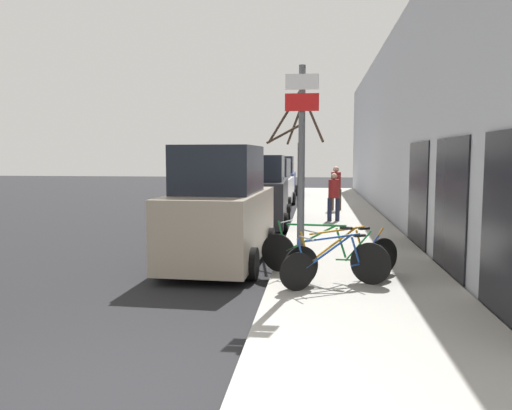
% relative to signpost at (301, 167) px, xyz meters
% --- Properties ---
extents(ground_plane, '(80.00, 80.00, 0.00)m').
position_rel_signpost_xyz_m(ground_plane, '(-1.55, 7.22, -2.11)').
color(ground_plane, black).
extents(sidewalk_curb, '(3.20, 32.00, 0.15)m').
position_rel_signpost_xyz_m(sidewalk_curb, '(1.05, 10.02, -2.04)').
color(sidewalk_curb, '#9E9B93').
rests_on(sidewalk_curb, ground).
extents(building_facade, '(0.23, 32.00, 6.50)m').
position_rel_signpost_xyz_m(building_facade, '(2.80, 9.92, 1.12)').
color(building_facade, '#B2B7C1').
rests_on(building_facade, ground).
extents(signpost, '(0.55, 0.13, 3.60)m').
position_rel_signpost_xyz_m(signpost, '(0.00, 0.00, 0.00)').
color(signpost, '#595B60').
rests_on(signpost, sidewalk_curb).
extents(bicycle_0, '(1.90, 1.18, 0.86)m').
position_rel_signpost_xyz_m(bicycle_0, '(0.64, -0.01, -1.59)').
color(bicycle_0, black).
rests_on(bicycle_0, sidewalk_curb).
extents(bicycle_1, '(2.02, 1.41, 0.93)m').
position_rel_signpost_xyz_m(bicycle_1, '(0.73, 0.35, -1.57)').
color(bicycle_1, black).
rests_on(bicycle_1, sidewalk_curb).
extents(bicycle_2, '(2.26, 1.09, 0.97)m').
position_rel_signpost_xyz_m(bicycle_2, '(0.36, 0.51, -1.55)').
color(bicycle_2, black).
rests_on(bicycle_2, sidewalk_curb).
extents(parked_car_0, '(2.04, 4.19, 2.50)m').
position_rel_signpost_xyz_m(parked_car_0, '(-1.74, 2.01, -0.99)').
color(parked_car_0, gray).
rests_on(parked_car_0, ground).
extents(parked_car_1, '(2.05, 4.55, 2.33)m').
position_rel_signpost_xyz_m(parked_car_1, '(-1.59, 7.79, -1.05)').
color(parked_car_1, black).
rests_on(parked_car_1, ground).
extents(parked_car_2, '(2.11, 4.69, 2.19)m').
position_rel_signpost_xyz_m(parked_car_2, '(-1.77, 13.84, -1.12)').
color(parked_car_2, silver).
rests_on(parked_car_2, ground).
extents(parked_car_3, '(2.02, 4.29, 2.30)m').
position_rel_signpost_xyz_m(parked_car_3, '(-1.81, 19.40, -1.07)').
color(parked_car_3, navy).
rests_on(parked_car_3, ground).
extents(pedestrian_near, '(0.41, 0.35, 1.59)m').
position_rel_signpost_xyz_m(pedestrian_near, '(0.83, 8.38, -1.04)').
color(pedestrian_near, '#1E2338').
rests_on(pedestrian_near, sidewalk_curb).
extents(pedestrian_far, '(0.45, 0.39, 1.75)m').
position_rel_signpost_xyz_m(pedestrian_far, '(1.02, 11.76, -0.95)').
color(pedestrian_far, '#4C3D2D').
rests_on(pedestrian_far, sidewalk_curb).
extents(street_tree, '(1.38, 1.72, 3.70)m').
position_rel_signpost_xyz_m(street_tree, '(-0.16, 3.52, -0.30)').
color(street_tree, '#3D2D23').
rests_on(street_tree, sidewalk_curb).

